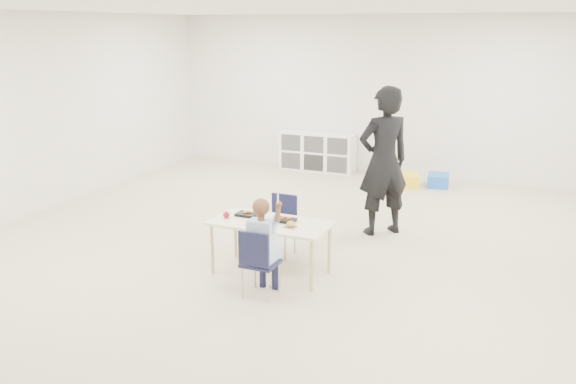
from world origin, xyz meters
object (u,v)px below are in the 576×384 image
at_px(chair_near, 261,262).
at_px(adult, 384,161).
at_px(cubby_shelf, 317,152).
at_px(table, 271,247).
at_px(child, 260,242).

distance_m(chair_near, adult, 2.47).
xyz_separation_m(chair_near, cubby_shelf, (-1.37, 5.34, 0.00)).
xyz_separation_m(chair_near, adult, (0.62, 2.31, 0.60)).
height_order(table, chair_near, chair_near).
relative_size(chair_near, adult, 0.37).
distance_m(table, chair_near, 0.56).
height_order(child, cubby_shelf, child).
distance_m(table, adult, 2.03).
bearing_deg(table, child, -74.42).
relative_size(cubby_shelf, adult, 0.74).
height_order(chair_near, adult, adult).
xyz_separation_m(chair_near, child, (-0.00, 0.00, 0.20)).
xyz_separation_m(table, child, (0.14, -0.54, 0.26)).
bearing_deg(adult, cubby_shelf, -99.91).
height_order(chair_near, cubby_shelf, same).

